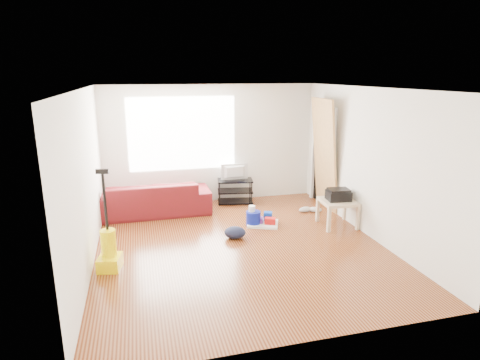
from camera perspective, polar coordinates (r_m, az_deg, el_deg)
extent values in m
cube|color=#4C1806|center=(6.59, 0.03, -9.37)|extent=(4.50, 5.00, 0.01)
cube|color=silver|center=(6.01, 0.03, 12.90)|extent=(4.50, 5.00, 0.01)
cube|color=white|center=(8.58, -4.15, 5.08)|extent=(4.50, 0.01, 2.50)
cube|color=white|center=(3.92, 9.23, -7.19)|extent=(4.50, 0.01, 2.50)
cube|color=white|center=(6.05, -21.10, -0.10)|extent=(0.01, 5.00, 2.50)
cube|color=white|center=(7.07, 17.99, 2.26)|extent=(0.01, 5.00, 2.50)
cube|color=white|center=(8.43, -8.19, 6.52)|extent=(2.20, 0.01, 1.50)
cube|color=white|center=(8.16, 12.99, 2.44)|extent=(0.06, 0.08, 2.00)
cube|color=white|center=(8.95, 10.38, 3.66)|extent=(0.06, 0.08, 2.00)
cube|color=white|center=(8.41, 12.00, 10.03)|extent=(0.06, 0.98, 0.08)
cube|color=black|center=(8.57, 11.83, 3.09)|extent=(0.01, 0.86, 1.98)
imported|color=#5F0C16|center=(8.23, -12.21, -4.66)|extent=(2.26, 0.88, 0.66)
cube|color=black|center=(8.70, -0.70, -3.02)|extent=(0.80, 0.55, 0.03)
cube|color=black|center=(8.63, -0.70, -1.55)|extent=(0.80, 0.55, 0.03)
cube|color=black|center=(8.56, -0.71, -0.06)|extent=(0.80, 0.55, 0.03)
cylinder|color=black|center=(8.44, -2.93, -2.01)|extent=(0.03, 0.03, 0.51)
cylinder|color=black|center=(8.79, -2.99, -1.32)|extent=(0.03, 0.03, 0.51)
cylinder|color=black|center=(8.48, 1.68, -1.91)|extent=(0.03, 0.03, 0.51)
cylinder|color=black|center=(8.83, 1.43, -1.22)|extent=(0.03, 0.03, 0.51)
imported|color=black|center=(8.52, -0.71, 1.13)|extent=(0.59, 0.08, 0.34)
cube|color=tan|center=(7.49, 13.77, -2.99)|extent=(0.64, 0.64, 0.05)
cube|color=tan|center=(7.23, 12.53, -5.62)|extent=(0.05, 0.05, 0.44)
cube|color=tan|center=(7.71, 10.99, -4.25)|extent=(0.05, 0.05, 0.44)
cube|color=tan|center=(7.45, 16.42, -5.26)|extent=(0.05, 0.05, 0.44)
cube|color=tan|center=(7.91, 14.68, -3.95)|extent=(0.05, 0.05, 0.44)
cube|color=black|center=(7.46, 13.82, -2.15)|extent=(0.44, 0.35, 0.17)
cube|color=black|center=(7.43, 13.88, -1.37)|extent=(0.39, 0.31, 0.04)
cylinder|color=#0B188D|center=(7.44, 1.90, -6.46)|extent=(0.32, 0.32, 0.27)
cylinder|color=white|center=(7.38, 1.69, -5.08)|extent=(0.12, 0.12, 0.11)
cube|color=white|center=(7.47, 3.27, -6.22)|extent=(0.67, 0.61, 0.04)
cube|color=#B5100F|center=(7.39, 4.30, -5.82)|extent=(0.23, 0.19, 0.11)
cube|color=#622A84|center=(7.46, 2.34, -5.68)|extent=(0.29, 0.25, 0.09)
cube|color=#0839B4|center=(7.57, 3.99, -5.14)|extent=(0.19, 0.18, 0.15)
ellipsoid|color=#151C35|center=(6.89, -0.71, -8.25)|extent=(0.44, 0.39, 0.20)
ellipsoid|color=silver|center=(8.21, 9.21, -4.16)|extent=(0.28, 0.16, 0.11)
ellipsoid|color=silver|center=(8.24, 10.64, -4.16)|extent=(0.29, 0.22, 0.11)
cube|color=#F4DA00|center=(6.13, -18.01, -11.11)|extent=(0.37, 0.40, 0.20)
cylinder|color=#F4DA00|center=(6.06, -18.20, -8.45)|extent=(0.22, 0.22, 0.38)
cylinder|color=black|center=(5.89, -18.66, -2.99)|extent=(0.04, 0.04, 0.81)
cube|color=black|center=(5.78, -19.01, 1.16)|extent=(0.18, 0.08, 0.07)
cube|color=#A07343|center=(8.56, 11.53, -3.85)|extent=(0.28, 0.90, 2.25)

